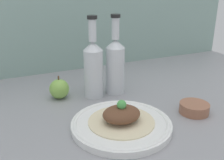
# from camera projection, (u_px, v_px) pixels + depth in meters

# --- Properties ---
(ground_plane) EXTENTS (1.80, 1.10, 0.04)m
(ground_plane) POSITION_uv_depth(u_px,v_px,m) (119.00, 122.00, 0.85)
(ground_plane) COLOR gray
(plate) EXTENTS (0.30, 0.30, 0.02)m
(plate) POSITION_uv_depth(u_px,v_px,m) (121.00, 124.00, 0.78)
(plate) COLOR white
(plate) RESTS_ON ground_plane
(plated_food) EXTENTS (0.20, 0.20, 0.07)m
(plated_food) POSITION_uv_depth(u_px,v_px,m) (121.00, 116.00, 0.77)
(plated_food) COLOR beige
(plated_food) RESTS_ON plate
(cider_bottle_left) EXTENTS (0.07, 0.07, 0.30)m
(cider_bottle_left) POSITION_uv_depth(u_px,v_px,m) (93.00, 67.00, 0.96)
(cider_bottle_left) COLOR silver
(cider_bottle_left) RESTS_ON ground_plane
(cider_bottle_right) EXTENTS (0.07, 0.07, 0.30)m
(cider_bottle_right) POSITION_uv_depth(u_px,v_px,m) (115.00, 64.00, 0.99)
(cider_bottle_right) COLOR silver
(cider_bottle_right) RESTS_ON ground_plane
(apple) EXTENTS (0.07, 0.07, 0.09)m
(apple) POSITION_uv_depth(u_px,v_px,m) (59.00, 89.00, 0.97)
(apple) COLOR #84B74C
(apple) RESTS_ON ground_plane
(dipping_bowl) EXTENTS (0.10, 0.10, 0.03)m
(dipping_bowl) POSITION_uv_depth(u_px,v_px,m) (194.00, 108.00, 0.86)
(dipping_bowl) COLOR #996047
(dipping_bowl) RESTS_ON ground_plane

